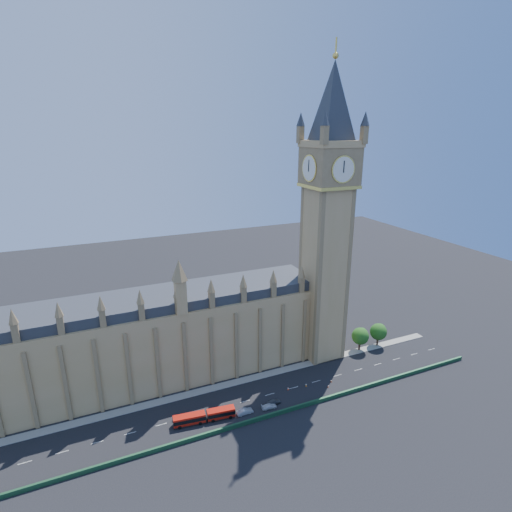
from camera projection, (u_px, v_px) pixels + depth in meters
name	position (u px, v px, depth m)	size (l,w,h in m)	color
ground	(232.00, 405.00, 113.73)	(400.00, 400.00, 0.00)	black
palace_westminster	(127.00, 344.00, 119.30)	(120.00, 20.00, 28.00)	tan
elizabeth_tower	(328.00, 198.00, 124.04)	(20.59, 20.59, 105.00)	tan
bridge_parapet	(244.00, 423.00, 105.68)	(160.00, 0.60, 1.20)	#1E4C2D
kerb_north	(221.00, 386.00, 122.01)	(160.00, 3.00, 0.16)	gray
tree_east_near	(361.00, 336.00, 140.72)	(6.00, 6.00, 8.50)	#382619
tree_east_far	(379.00, 331.00, 143.76)	(6.00, 6.00, 8.50)	#382619
red_bus	(204.00, 416.00, 106.94)	(16.77, 4.38, 2.82)	#B3160B
car_grey	(274.00, 402.00, 113.99)	(1.60, 3.98, 1.36)	#44474D
car_silver	(245.00, 411.00, 109.95)	(1.61, 4.62, 1.52)	#AAACB2
car_white	(269.00, 406.00, 112.18)	(1.79, 4.39, 1.27)	silver
cone_a	(306.00, 385.00, 121.99)	(0.64, 0.64, 0.78)	black
cone_b	(331.00, 381.00, 123.94)	(0.47, 0.47, 0.63)	black
cone_c	(288.00, 389.00, 120.26)	(0.65, 0.65, 0.80)	black
cone_d	(328.00, 386.00, 121.50)	(0.49, 0.49, 0.68)	black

